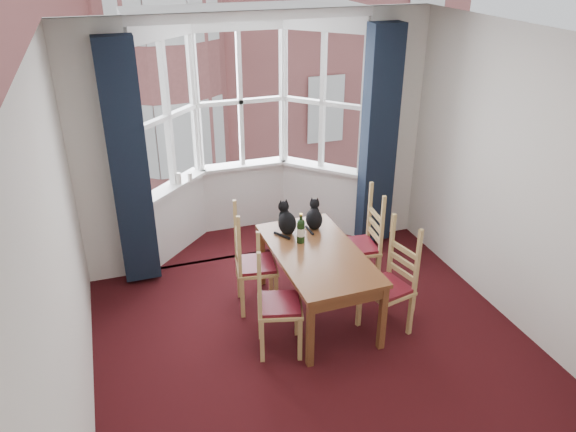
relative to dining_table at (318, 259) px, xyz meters
name	(u,v)px	position (x,y,z in m)	size (l,w,h in m)	color
floor	(330,371)	(-0.19, -0.85, -0.64)	(4.50, 4.50, 0.00)	black
ceiling	(344,47)	(-0.19, -0.85, 2.16)	(4.50, 4.50, 0.00)	white
wall_left	(63,276)	(-2.19, -0.85, 0.76)	(4.50, 4.50, 0.00)	silver
wall_right	(546,198)	(1.81, -0.85, 0.76)	(4.50, 4.50, 0.00)	silver
wall_back_pier_left	(104,159)	(-1.84, 1.40, 0.76)	(0.70, 0.12, 2.80)	silver
wall_back_pier_right	(390,128)	(1.46, 1.40, 0.76)	(0.70, 0.12, 2.80)	silver
bay_window	(246,129)	(-0.19, 1.91, 0.76)	(2.76, 0.94, 2.80)	white
curtain_left	(129,167)	(-1.61, 1.22, 0.71)	(0.38, 0.22, 2.60)	black
curtain_right	(379,139)	(1.23, 1.22, 0.71)	(0.38, 0.22, 2.60)	black
dining_table	(318,259)	(0.00, 0.00, 0.00)	(0.85, 1.53, 0.72)	brown
chair_left_near	(270,306)	(-0.61, -0.38, -0.17)	(0.49, 0.51, 0.92)	tan
chair_left_far	(248,267)	(-0.62, 0.34, -0.17)	(0.46, 0.48, 0.92)	tan
chair_right_near	(394,286)	(0.61, -0.44, -0.17)	(0.48, 0.50, 0.92)	tan
chair_right_far	(366,246)	(0.69, 0.34, -0.17)	(0.44, 0.46, 0.92)	tan
cat_left	(287,221)	(-0.16, 0.48, 0.21)	(0.21, 0.28, 0.35)	black
cat_right	(314,217)	(0.15, 0.49, 0.20)	(0.24, 0.27, 0.33)	black
wine_bottle	(301,230)	(-0.09, 0.24, 0.22)	(0.08, 0.08, 0.32)	black
candle_tall	(179,178)	(-1.06, 1.75, 0.30)	(0.06, 0.06, 0.14)	white
candle_short	(190,177)	(-0.93, 1.78, 0.29)	(0.06, 0.06, 0.11)	white
street	(130,106)	(-0.19, 31.40, -6.64)	(80.00, 80.00, 0.00)	#333335
tenement_building	(147,9)	(-0.19, 13.16, 0.96)	(18.40, 7.80, 15.20)	#AB5C58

